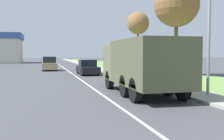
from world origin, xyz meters
TOP-DOWN VIEW (x-y plane):
  - ground_plane at (0.00, 40.00)m, footprint 180.00×180.00m
  - lane_centre_stripe at (0.00, 40.00)m, footprint 0.12×120.00m
  - sidewalk_right at (4.50, 40.00)m, footprint 1.80×120.00m
  - grass_strip_right at (8.90, 40.00)m, footprint 7.00×120.00m
  - military_truck at (2.03, 11.97)m, footprint 2.52×7.24m
  - car_nearest_ahead at (1.41, 26.23)m, footprint 1.78×4.76m
  - car_second_ahead at (-2.16, 33.68)m, footprint 1.76×3.92m
  - tree_mid_right at (9.12, 22.38)m, footprint 4.20×4.20m
  - tree_far_right at (9.64, 34.69)m, footprint 3.01×3.01m

SIDE VIEW (x-z plane):
  - ground_plane at x=0.00m, z-range 0.00..0.00m
  - lane_centre_stripe at x=0.00m, z-range 0.00..0.00m
  - grass_strip_right at x=8.90m, z-range 0.00..0.02m
  - sidewalk_right at x=4.50m, z-range 0.00..0.12m
  - car_nearest_ahead at x=1.41m, z-range -0.07..1.42m
  - car_second_ahead at x=-2.16m, z-range -0.10..1.61m
  - military_truck at x=2.03m, z-range 0.20..2.98m
  - tree_far_right at x=9.64m, z-range 2.30..9.99m
  - tree_mid_right at x=9.12m, z-range 2.24..10.95m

